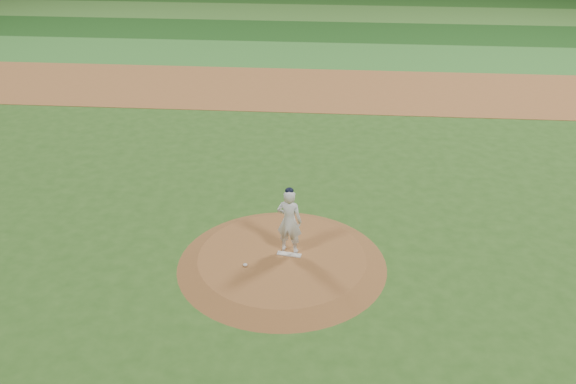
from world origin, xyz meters
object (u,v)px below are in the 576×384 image
(pitchers_mound, at_px, (282,261))
(pitcher_on_mound, at_px, (289,221))
(pitching_rubber, at_px, (289,254))
(rosin_bag, at_px, (245,265))

(pitchers_mound, height_order, pitcher_on_mound, pitcher_on_mound)
(pitching_rubber, xyz_separation_m, rosin_bag, (-1.08, -0.59, 0.02))
(pitching_rubber, distance_m, pitcher_on_mound, 0.93)
(rosin_bag, distance_m, pitcher_on_mound, 1.60)
(pitchers_mound, bearing_deg, pitching_rubber, 27.60)
(pitching_rubber, height_order, rosin_bag, rosin_bag)
(rosin_bag, bearing_deg, pitcher_on_mound, 36.24)
(pitchers_mound, distance_m, pitcher_on_mound, 1.10)
(pitcher_on_mound, bearing_deg, pitchers_mound, -120.81)
(pitching_rubber, height_order, pitcher_on_mound, pitcher_on_mound)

